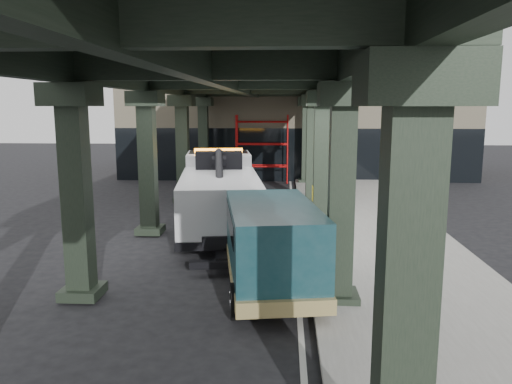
% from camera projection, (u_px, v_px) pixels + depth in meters
% --- Properties ---
extents(ground, '(90.00, 90.00, 0.00)m').
position_uv_depth(ground, '(241.00, 252.00, 15.55)').
color(ground, black).
rests_on(ground, ground).
extents(sidewalk, '(5.00, 40.00, 0.15)m').
position_uv_depth(sidewalk, '(375.00, 236.00, 17.25)').
color(sidewalk, gray).
rests_on(sidewalk, ground).
extents(lane_stripe, '(0.12, 38.00, 0.01)m').
position_uv_depth(lane_stripe, '(294.00, 237.00, 17.42)').
color(lane_stripe, silver).
rests_on(lane_stripe, ground).
extents(viaduct, '(7.40, 32.00, 6.40)m').
position_uv_depth(viaduct, '(233.00, 77.00, 16.61)').
color(viaduct, black).
rests_on(viaduct, ground).
extents(building, '(22.00, 10.00, 8.00)m').
position_uv_depth(building, '(295.00, 114.00, 34.43)').
color(building, '#C6B793').
rests_on(building, ground).
extents(scaffolding, '(3.08, 0.88, 4.00)m').
position_uv_depth(scaffolding, '(262.00, 147.00, 29.60)').
color(scaffolding, red).
rests_on(scaffolding, ground).
extents(tow_truck, '(3.68, 9.30, 2.97)m').
position_uv_depth(tow_truck, '(219.00, 190.00, 18.37)').
color(tow_truck, black).
rests_on(tow_truck, ground).
extents(towed_van, '(2.88, 5.68, 2.20)m').
position_uv_depth(towed_van, '(270.00, 243.00, 12.29)').
color(towed_van, '#0F3138').
rests_on(towed_van, ground).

